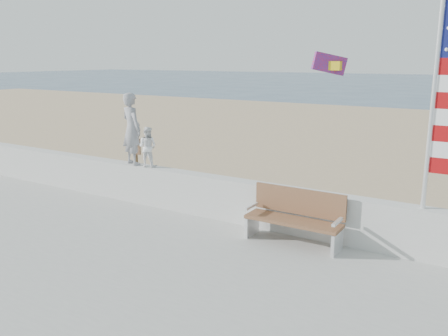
{
  "coord_description": "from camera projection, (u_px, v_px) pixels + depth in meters",
  "views": [
    {
      "loc": [
        5.17,
        -6.26,
        3.55
      ],
      "look_at": [
        0.2,
        1.8,
        1.35
      ],
      "focal_mm": 38.0,
      "sensor_mm": 36.0,
      "label": 1
    }
  ],
  "objects": [
    {
      "name": "ground",
      "position": [
        163.0,
        258.0,
        8.64
      ],
      "size": [
        220.0,
        220.0,
        0.0
      ],
      "primitive_type": "plane",
      "color": "#314862",
      "rests_on": "ground"
    },
    {
      "name": "sand",
      "position": [
        330.0,
        164.0,
        16.09
      ],
      "size": [
        90.0,
        40.0,
        0.08
      ],
      "primitive_type": "cube",
      "color": "tan",
      "rests_on": "ground"
    },
    {
      "name": "seawall",
      "position": [
        221.0,
        198.0,
        10.16
      ],
      "size": [
        30.0,
        0.35,
        0.9
      ],
      "primitive_type": "cube",
      "color": "silver",
      "rests_on": "boardwalk"
    },
    {
      "name": "adult",
      "position": [
        132.0,
        129.0,
        11.13
      ],
      "size": [
        0.71,
        0.58,
        1.69
      ],
      "primitive_type": "imported",
      "rotation": [
        0.0,
        0.0,
        2.82
      ],
      "color": "gray",
      "rests_on": "seawall"
    },
    {
      "name": "child",
      "position": [
        148.0,
        147.0,
        10.97
      ],
      "size": [
        0.52,
        0.44,
        0.94
      ],
      "primitive_type": "imported",
      "rotation": [
        0.0,
        0.0,
        3.35
      ],
      "color": "white",
      "rests_on": "seawall"
    },
    {
      "name": "bench",
      "position": [
        295.0,
        216.0,
        8.79
      ],
      "size": [
        1.8,
        0.57,
        1.0
      ],
      "color": "brown",
      "rests_on": "boardwalk"
    },
    {
      "name": "flag",
      "position": [
        443.0,
        94.0,
        7.5
      ],
      "size": [
        0.5,
        0.08,
        3.5
      ],
      "color": "white",
      "rests_on": "seawall"
    },
    {
      "name": "parafoil_kite",
      "position": [
        330.0,
        64.0,
        11.32
      ],
      "size": [
        0.82,
        0.63,
        0.58
      ],
      "color": "red",
      "rests_on": "ground"
    },
    {
      "name": "sign",
      "position": [
        136.0,
        161.0,
        12.32
      ],
      "size": [
        0.32,
        0.07,
        1.46
      ],
      "color": "brown",
      "rests_on": "sand"
    }
  ]
}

